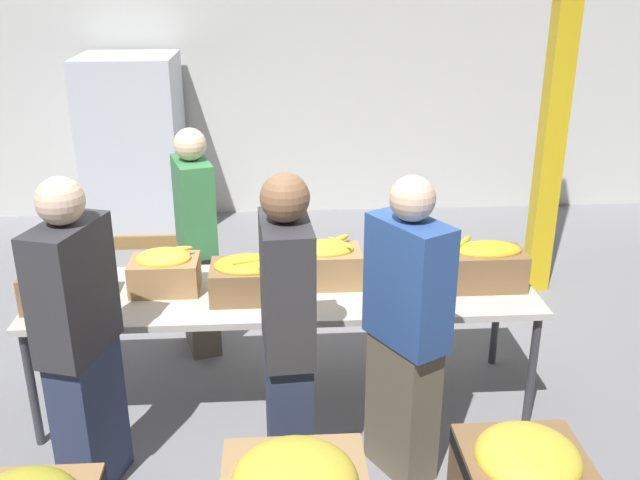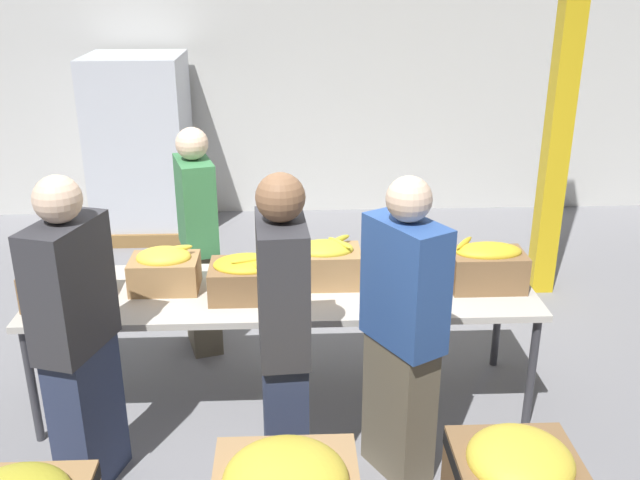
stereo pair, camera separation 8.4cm
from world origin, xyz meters
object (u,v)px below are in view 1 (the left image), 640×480
at_px(banana_box_2, 248,277).
at_px(volunteer_3, 287,343).
at_px(banana_box_3, 325,262).
at_px(banana_box_4, 403,264).
at_px(volunteer_1, 80,343).
at_px(support_pillar, 563,47).
at_px(banana_box_1, 165,270).
at_px(volunteer_0, 197,244).
at_px(pallet_stack_0, 135,148).
at_px(sorting_table, 285,297).
at_px(banana_box_0, 65,281).
at_px(banana_box_5, 487,264).
at_px(volunteer_2, 406,334).

distance_m(banana_box_2, volunteer_3, 0.74).
distance_m(banana_box_3, banana_box_4, 0.47).
distance_m(volunteer_1, support_pillar, 4.07).
xyz_separation_m(banana_box_2, banana_box_3, (0.46, 0.17, 0.01)).
bearing_deg(banana_box_1, volunteer_0, 79.92).
relative_size(volunteer_1, pallet_stack_0, 0.96).
distance_m(banana_box_3, volunteer_3, 0.91).
bearing_deg(volunteer_1, support_pillar, -37.06).
height_order(banana_box_1, pallet_stack_0, pallet_stack_0).
bearing_deg(sorting_table, volunteer_3, -90.07).
bearing_deg(banana_box_3, banana_box_0, -172.90).
bearing_deg(volunteer_0, sorting_table, 23.58).
distance_m(banana_box_5, support_pillar, 2.13).
bearing_deg(banana_box_1, volunteer_3, -49.63).
xyz_separation_m(sorting_table, support_pillar, (2.16, 1.55, 1.27)).
relative_size(banana_box_0, banana_box_3, 1.02).
bearing_deg(volunteer_2, support_pillar, -64.71).
bearing_deg(banana_box_0, banana_box_5, 1.79).
bearing_deg(banana_box_4, volunteer_3, -131.72).
relative_size(banana_box_2, volunteer_3, 0.25).
bearing_deg(banana_box_3, banana_box_2, -160.25).
bearing_deg(volunteer_0, pallet_stack_0, -176.90).
relative_size(sorting_table, banana_box_4, 6.84).
height_order(banana_box_4, volunteer_0, volunteer_0).
bearing_deg(banana_box_3, pallet_stack_0, 118.84).
xyz_separation_m(banana_box_2, volunteer_0, (-0.38, 0.79, -0.10)).
height_order(banana_box_3, volunteer_0, volunteer_0).
relative_size(volunteer_0, volunteer_1, 0.94).
relative_size(banana_box_0, pallet_stack_0, 0.25).
height_order(sorting_table, banana_box_0, banana_box_0).
height_order(volunteer_1, volunteer_3, volunteer_3).
distance_m(sorting_table, volunteer_1, 1.25).
bearing_deg(volunteer_0, banana_box_0, -55.16).
distance_m(banana_box_2, banana_box_5, 1.43).
bearing_deg(pallet_stack_0, banana_box_3, -61.16).
height_order(banana_box_4, banana_box_5, banana_box_4).
height_order(volunteer_1, volunteer_2, volunteer_1).
relative_size(banana_box_5, pallet_stack_0, 0.25).
relative_size(banana_box_4, volunteer_0, 0.27).
bearing_deg(volunteer_2, banana_box_1, 30.65).
bearing_deg(banana_box_1, banana_box_2, -13.76).
bearing_deg(banana_box_5, banana_box_3, 173.52).
relative_size(banana_box_5, volunteer_2, 0.26).
distance_m(banana_box_0, volunteer_1, 0.65).
xyz_separation_m(volunteer_1, pallet_stack_0, (-0.40, 3.83, 0.03)).
relative_size(sorting_table, banana_box_5, 6.82).
bearing_deg(pallet_stack_0, support_pillar, -23.73).
distance_m(banana_box_3, volunteer_2, 0.86).
height_order(sorting_table, volunteer_1, volunteer_1).
height_order(banana_box_0, volunteer_3, volunteer_3).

